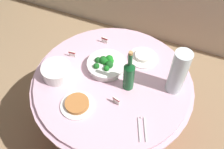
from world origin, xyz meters
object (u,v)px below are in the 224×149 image
object	(u,v)px
plate_stack	(57,71)
decorative_fruit_vase	(178,73)
label_placard_rear	(72,54)
broccoli_bowl	(106,65)
food_plate_rice	(143,57)
serving_tongs	(142,128)
food_plate_peanuts	(77,104)
label_placard_mid	(116,100)
wine_bottle	(129,75)
label_placard_front	(105,40)

from	to	relation	value
plate_stack	decorative_fruit_vase	world-z (taller)	decorative_fruit_vase
decorative_fruit_vase	label_placard_rear	distance (m)	0.79
broccoli_bowl	food_plate_rice	distance (m)	0.29
serving_tongs	food_plate_peanuts	size ratio (longest dim) A/B	0.75
serving_tongs	label_placard_mid	world-z (taller)	label_placard_mid
label_placard_mid	label_placard_rear	distance (m)	0.53
food_plate_rice	food_plate_peanuts	xyz separation A→B (m)	(-0.25, -0.57, 0.00)
wine_bottle	label_placard_front	xyz separation A→B (m)	(-0.33, 0.33, -0.10)
broccoli_bowl	decorative_fruit_vase	distance (m)	0.51
food_plate_peanuts	label_placard_front	size ratio (longest dim) A/B	4.00
plate_stack	food_plate_rice	size ratio (longest dim) A/B	0.95
label_placard_mid	wine_bottle	bearing A→B (deg)	81.69
wine_bottle	plate_stack	bearing A→B (deg)	-167.56
broccoli_bowl	food_plate_peanuts	size ratio (longest dim) A/B	1.27
label_placard_rear	decorative_fruit_vase	bearing A→B (deg)	1.18
serving_tongs	food_plate_peanuts	distance (m)	0.44
serving_tongs	label_placard_front	size ratio (longest dim) A/B	2.99
serving_tongs	label_placard_rear	bearing A→B (deg)	152.42
serving_tongs	label_placard_front	distance (m)	0.79
wine_bottle	serving_tongs	distance (m)	0.35
wine_bottle	decorative_fruit_vase	bearing A→B (deg)	20.73
label_placard_front	decorative_fruit_vase	bearing A→B (deg)	-19.76
broccoli_bowl	decorative_fruit_vase	bearing A→B (deg)	2.29
broccoli_bowl	serving_tongs	xyz separation A→B (m)	(0.40, -0.35, -0.04)
food_plate_rice	label_placard_front	xyz separation A→B (m)	(-0.34, 0.04, 0.02)
serving_tongs	label_placard_front	xyz separation A→B (m)	(-0.52, 0.59, 0.03)
serving_tongs	food_plate_rice	bearing A→B (deg)	108.31
broccoli_bowl	plate_stack	bearing A→B (deg)	-145.58
decorative_fruit_vase	label_placard_front	xyz separation A→B (m)	(-0.62, 0.22, -0.13)
label_placard_mid	plate_stack	bearing A→B (deg)	174.12
decorative_fruit_vase	serving_tongs	world-z (taller)	decorative_fruit_vase
wine_bottle	label_placard_rear	size ratio (longest dim) A/B	6.11
food_plate_rice	label_placard_rear	xyz separation A→B (m)	(-0.50, -0.20, 0.02)
decorative_fruit_vase	broccoli_bowl	bearing A→B (deg)	-177.71
broccoli_bowl	plate_stack	size ratio (longest dim) A/B	1.33
label_placard_rear	plate_stack	bearing A→B (deg)	-91.43
decorative_fruit_vase	label_placard_front	world-z (taller)	decorative_fruit_vase
plate_stack	serving_tongs	world-z (taller)	plate_stack
label_placard_front	label_placard_mid	world-z (taller)	same
plate_stack	label_placard_front	xyz separation A→B (m)	(0.17, 0.44, -0.01)
wine_bottle	food_plate_rice	size ratio (longest dim) A/B	1.53
food_plate_rice	food_plate_peanuts	bearing A→B (deg)	-114.01
wine_bottle	label_placard_rear	distance (m)	0.51
wine_bottle	food_plate_rice	xyz separation A→B (m)	(0.01, 0.29, -0.11)
broccoli_bowl	decorative_fruit_vase	world-z (taller)	decorative_fruit_vase
label_placard_front	label_placard_mid	distance (m)	0.58
label_placard_mid	label_placard_rear	xyz separation A→B (m)	(-0.47, 0.25, 0.00)
plate_stack	food_plate_peanuts	world-z (taller)	plate_stack
decorative_fruit_vase	food_plate_rice	bearing A→B (deg)	146.85
decorative_fruit_vase	food_plate_rice	size ratio (longest dim) A/B	1.55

